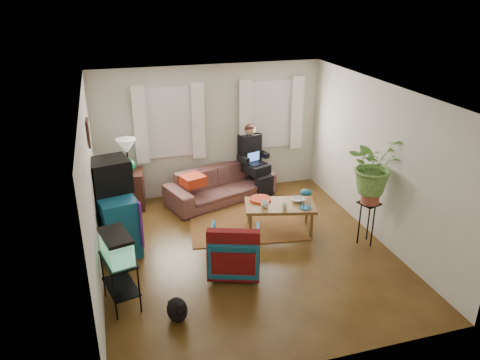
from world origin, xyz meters
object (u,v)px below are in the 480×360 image
object	(u,v)px
coffee_table	(279,217)
plant_stand	(367,223)
side_table	(131,190)
dresser	(115,220)
aquarium_stand	(121,282)
armchair	(235,249)
sofa	(221,180)

from	to	relation	value
coffee_table	plant_stand	size ratio (longest dim) A/B	1.60
side_table	coffee_table	size ratio (longest dim) A/B	0.61
side_table	dresser	world-z (taller)	dresser
side_table	coffee_table	world-z (taller)	side_table
aquarium_stand	armchair	distance (m)	1.70
sofa	side_table	distance (m)	1.74
plant_stand	dresser	bearing A→B (deg)	165.25
side_table	dresser	size ratio (longest dim) A/B	0.67
dresser	coffee_table	distance (m)	2.77
armchair	plant_stand	distance (m)	2.31
aquarium_stand	coffee_table	size ratio (longest dim) A/B	0.60
side_table	aquarium_stand	world-z (taller)	side_table
aquarium_stand	sofa	bearing A→B (deg)	40.11
dresser	aquarium_stand	size ratio (longest dim) A/B	1.51
sofa	dresser	bearing A→B (deg)	-167.16
side_table	plant_stand	size ratio (longest dim) A/B	0.98
sofa	aquarium_stand	world-z (taller)	sofa
sofa	dresser	distance (m)	2.44
armchair	plant_stand	bearing A→B (deg)	-156.52
sofa	armchair	size ratio (longest dim) A/B	2.89
plant_stand	sofa	bearing A→B (deg)	128.98
dresser	armchair	distance (m)	2.06
sofa	side_table	size ratio (longest dim) A/B	2.97
side_table	aquarium_stand	distance (m)	3.00
armchair	plant_stand	xyz separation A→B (m)	(2.31, 0.17, -0.00)
side_table	sofa	bearing A→B (deg)	-4.33
sofa	coffee_table	bearing A→B (deg)	-84.66
side_table	coffee_table	bearing A→B (deg)	-34.02
plant_stand	coffee_table	bearing A→B (deg)	145.49
armchair	sofa	bearing A→B (deg)	-80.41
sofa	plant_stand	xyz separation A→B (m)	(1.88, -2.33, -0.05)
armchair	coffee_table	xyz separation A→B (m)	(1.10, 1.01, -0.13)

